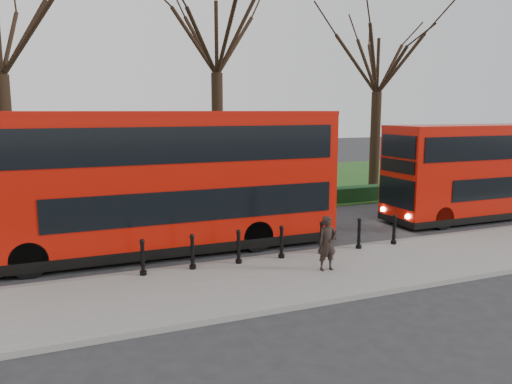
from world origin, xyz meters
name	(u,v)px	position (x,y,z in m)	size (l,w,h in m)	color
ground	(255,252)	(0.00, 0.00, 0.00)	(120.00, 120.00, 0.00)	#28282B
pavement	(295,277)	(0.00, -3.00, 0.07)	(60.00, 4.00, 0.15)	gray
kerb	(267,258)	(0.00, -1.00, 0.07)	(60.00, 0.25, 0.16)	slate
grass_verge	(162,189)	(0.00, 15.00, 0.03)	(60.00, 18.00, 0.06)	#1F4D19
hedge	(199,206)	(0.00, 6.80, 0.40)	(60.00, 0.90, 0.80)	black
yellow_line_outer	(263,258)	(0.00, -0.70, 0.01)	(60.00, 0.10, 0.01)	yellow
yellow_line_inner	(260,256)	(0.00, -0.50, 0.01)	(60.00, 0.10, 0.01)	yellow
tree_mid	(216,29)	(2.00, 10.00, 8.87)	(7.80, 7.80, 12.19)	black
tree_right	(378,59)	(12.00, 10.00, 7.75)	(6.82, 6.82, 10.66)	black
bollard_row	(282,243)	(0.36, -1.35, 0.65)	(8.87, 0.15, 1.00)	black
bus_lead	(163,182)	(-2.79, 1.29, 2.40)	(11.95, 2.74, 4.76)	#B01005
bus_rear	(492,171)	(11.99, 1.20, 2.10)	(10.47, 2.41, 4.16)	#B01005
pedestrian	(327,243)	(1.08, -2.97, 0.96)	(0.59, 0.39, 1.61)	black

